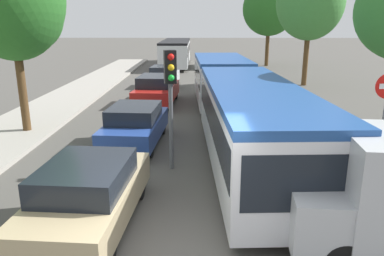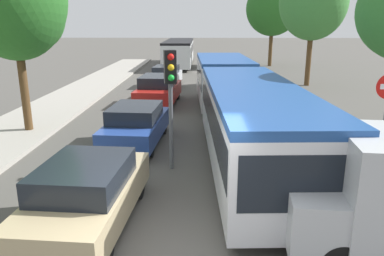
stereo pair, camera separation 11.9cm
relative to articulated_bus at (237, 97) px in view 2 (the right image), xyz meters
name	(u,v)px [view 2 (the right image)]	position (x,y,z in m)	size (l,w,h in m)	color
kerb_strip_left	(78,94)	(-8.56, 7.58, -1.33)	(3.20, 41.32, 0.14)	#9E998E
articulated_bus	(237,97)	(0.00, 0.00, 0.00)	(3.18, 16.39, 2.42)	silver
city_bus_rear	(179,51)	(-3.52, 23.25, 0.02)	(2.54, 11.34, 2.44)	silver
queued_car_tan	(87,194)	(-3.67, -6.95, -0.68)	(2.00, 4.20, 1.42)	tan
queued_car_blue	(136,125)	(-3.58, -1.47, -0.69)	(1.96, 4.11, 1.39)	#284799
queued_car_red	(159,90)	(-3.53, 5.15, -0.63)	(2.12, 4.44, 1.51)	#B21E19
queued_car_silver	(166,76)	(-3.65, 10.75, -0.71)	(1.91, 4.02, 1.36)	#B7BABF
traffic_light	(170,83)	(-2.18, -3.71, 1.10)	(0.37, 0.39, 3.40)	#56595E
tree_right_mid	(313,2)	(5.80, 11.46, 3.98)	(4.32, 4.32, 7.82)	#51381E
tree_right_far	(273,9)	(5.34, 23.17, 3.97)	(4.98, 4.98, 7.91)	#51381E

